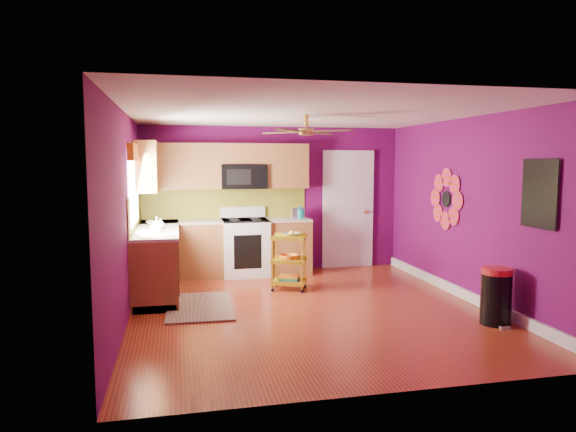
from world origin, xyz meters
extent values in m
plane|color=maroon|center=(0.00, 0.00, 0.00)|extent=(5.00, 5.00, 0.00)
cube|color=#5C0A4E|center=(0.00, 2.50, 1.25)|extent=(4.50, 0.04, 2.50)
cube|color=#5C0A4E|center=(0.00, -2.50, 1.25)|extent=(4.50, 0.04, 2.50)
cube|color=#5C0A4E|center=(-2.25, 0.00, 1.25)|extent=(0.04, 5.00, 2.50)
cube|color=#5C0A4E|center=(2.25, 0.00, 1.25)|extent=(0.04, 5.00, 2.50)
cube|color=silver|center=(0.00, 0.00, 2.50)|extent=(4.50, 5.00, 0.04)
cube|color=white|center=(2.22, 0.00, 0.07)|extent=(0.05, 4.90, 0.14)
cube|color=brown|center=(-1.95, 1.35, 0.45)|extent=(0.60, 2.30, 0.90)
cube|color=brown|center=(-0.85, 2.20, 0.45)|extent=(2.80, 0.60, 0.90)
cube|color=beige|center=(-1.95, 1.35, 0.92)|extent=(0.63, 2.30, 0.04)
cube|color=beige|center=(-0.85, 2.20, 0.92)|extent=(2.80, 0.63, 0.04)
cube|color=black|center=(-1.95, 1.35, 0.05)|extent=(0.54, 2.30, 0.10)
cube|color=black|center=(-0.85, 2.20, 0.05)|extent=(2.80, 0.54, 0.10)
cube|color=white|center=(-0.55, 2.17, 0.46)|extent=(0.76, 0.66, 0.92)
cube|color=black|center=(-0.55, 2.17, 0.93)|extent=(0.76, 0.62, 0.03)
cube|color=white|center=(-0.55, 2.45, 1.04)|extent=(0.76, 0.06, 0.18)
cube|color=black|center=(-0.55, 1.84, 0.45)|extent=(0.45, 0.02, 0.55)
cube|color=brown|center=(-1.59, 2.33, 1.83)|extent=(1.32, 0.33, 0.75)
cube|color=brown|center=(0.19, 2.33, 1.83)|extent=(0.72, 0.33, 0.75)
cube|color=brown|center=(-0.55, 2.33, 2.03)|extent=(0.76, 0.33, 0.34)
cube|color=brown|center=(-2.08, 1.85, 1.83)|extent=(0.33, 1.30, 0.75)
cube|color=black|center=(-0.55, 2.30, 1.65)|extent=(0.76, 0.38, 0.40)
cube|color=olive|center=(-0.85, 2.49, 1.20)|extent=(2.80, 0.01, 0.51)
cube|color=olive|center=(-2.24, 1.35, 1.20)|extent=(0.01, 2.30, 0.51)
cube|color=white|center=(-2.23, 1.05, 1.55)|extent=(0.03, 1.20, 1.00)
cube|color=orange|center=(-2.20, 1.05, 2.02)|extent=(0.08, 1.35, 0.22)
cube|color=white|center=(1.35, 2.48, 1.02)|extent=(0.85, 0.04, 2.05)
cube|color=white|center=(1.35, 2.46, 1.02)|extent=(0.95, 0.02, 2.15)
sphere|color=#BF8C3F|center=(1.67, 2.42, 1.00)|extent=(0.07, 0.07, 0.07)
cylinder|color=black|center=(2.23, 0.60, 1.35)|extent=(0.01, 0.24, 0.24)
cube|color=#176996|center=(2.23, -1.40, 1.55)|extent=(0.03, 0.52, 0.72)
cube|color=black|center=(2.21, -1.40, 1.55)|extent=(0.01, 0.56, 0.76)
cylinder|color=#BF8C3F|center=(0.00, 0.20, 2.42)|extent=(0.06, 0.06, 0.16)
cylinder|color=#BF8C3F|center=(0.00, 0.20, 2.28)|extent=(0.20, 0.20, 0.08)
cube|color=#4C2D19|center=(0.27, 0.47, 2.28)|extent=(0.47, 0.47, 0.01)
cube|color=#4C2D19|center=(-0.27, 0.47, 2.28)|extent=(0.47, 0.47, 0.01)
cube|color=#4C2D19|center=(-0.27, -0.07, 2.28)|extent=(0.47, 0.47, 0.01)
cube|color=#4C2D19|center=(0.27, -0.07, 2.28)|extent=(0.47, 0.47, 0.01)
cube|color=black|center=(-1.39, 0.37, 0.01)|extent=(0.88, 1.39, 0.02)
cylinder|color=gold|center=(-0.31, 0.98, 0.42)|extent=(0.02, 0.02, 0.76)
cylinder|color=gold|center=(0.10, 0.82, 0.42)|extent=(0.02, 0.02, 0.76)
cylinder|color=gold|center=(-0.19, 1.26, 0.42)|extent=(0.02, 0.02, 0.76)
cylinder|color=gold|center=(0.21, 1.10, 0.42)|extent=(0.02, 0.02, 0.76)
sphere|color=black|center=(-0.31, 0.98, 0.03)|extent=(0.05, 0.05, 0.05)
sphere|color=black|center=(0.10, 0.82, 0.03)|extent=(0.05, 0.05, 0.05)
sphere|color=black|center=(-0.19, 1.26, 0.03)|extent=(0.05, 0.05, 0.05)
sphere|color=black|center=(0.21, 1.10, 0.03)|extent=(0.05, 0.05, 0.05)
cube|color=gold|center=(-0.05, 1.04, 0.78)|extent=(0.59, 0.51, 0.03)
cube|color=gold|center=(-0.05, 1.04, 0.43)|extent=(0.59, 0.51, 0.03)
cube|color=gold|center=(-0.05, 1.04, 0.11)|extent=(0.59, 0.51, 0.03)
imported|color=beige|center=(0.00, 1.02, 0.82)|extent=(0.35, 0.35, 0.07)
sphere|color=yellow|center=(0.00, 1.02, 0.84)|extent=(0.09, 0.09, 0.09)
imported|color=orange|center=(-0.05, 1.04, 0.49)|extent=(0.36, 0.36, 0.09)
cube|color=navy|center=(-0.05, 1.04, 0.14)|extent=(0.34, 0.30, 0.04)
cube|color=#267233|center=(-0.05, 1.04, 0.17)|extent=(0.34, 0.30, 0.03)
cube|color=orange|center=(-0.05, 1.04, 0.20)|extent=(0.34, 0.30, 0.03)
cylinder|color=black|center=(1.98, -1.06, 0.30)|extent=(0.36, 0.36, 0.60)
cylinder|color=red|center=(1.98, -1.06, 0.63)|extent=(0.35, 0.35, 0.07)
cube|color=beige|center=(1.98, -1.24, 0.01)|extent=(0.12, 0.06, 0.03)
cylinder|color=teal|center=(0.39, 2.18, 1.02)|extent=(0.18, 0.18, 0.16)
sphere|color=teal|center=(0.39, 2.18, 1.12)|extent=(0.06, 0.06, 0.06)
cube|color=beige|center=(0.36, 2.18, 1.03)|extent=(0.22, 0.15, 0.18)
imported|color=#EA3F72|center=(-1.92, 0.90, 1.04)|extent=(0.09, 0.10, 0.21)
imported|color=white|center=(-1.88, 1.20, 1.02)|extent=(0.12, 0.12, 0.15)
imported|color=white|center=(-2.00, 1.75, 0.97)|extent=(0.24, 0.24, 0.06)
imported|color=white|center=(-1.96, 0.94, 0.99)|extent=(0.12, 0.12, 0.09)
camera|label=1|loc=(-1.64, -6.27, 1.89)|focal=32.00mm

